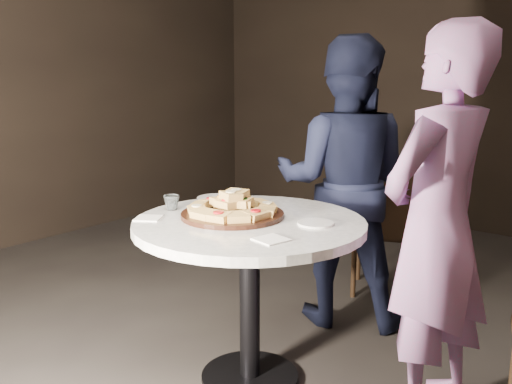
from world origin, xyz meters
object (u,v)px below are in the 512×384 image
table (250,251)px  water_glass (172,203)px  chair_far (383,224)px  serving_board (233,215)px  diner_teal (437,227)px  diner_navy (343,183)px  focaccia_pile (233,205)px

table → water_glass: 0.49m
table → chair_far: (0.01, 1.44, -0.17)m
table → serving_board: 0.20m
table → water_glass: size_ratio=15.39×
table → diner_teal: size_ratio=0.73×
diner_navy → water_glass: bearing=44.3°
serving_board → chair_far: size_ratio=0.57×
table → focaccia_pile: bearing=-179.6°
focaccia_pile → diner_teal: size_ratio=0.26×
diner_teal → chair_far: bearing=-133.0°
chair_far → diner_teal: size_ratio=0.51×
serving_board → water_glass: 0.35m
water_glass → diner_navy: size_ratio=0.05×
table → focaccia_pile: 0.24m
serving_board → focaccia_pile: bearing=1.7°
water_glass → diner_navy: (0.42, 1.03, -0.00)m
table → focaccia_pile: focaccia_pile is taller
serving_board → water_glass: (-0.34, -0.08, 0.03)m
serving_board → focaccia_pile: focaccia_pile is taller
focaccia_pile → chair_far: (0.11, 1.44, -0.38)m
focaccia_pile → diner_teal: (0.90, 0.32, -0.02)m
diner_navy → diner_teal: same height
water_glass → chair_far: size_ratio=0.09×
chair_far → diner_navy: size_ratio=0.51×
water_glass → diner_teal: diner_teal is taller
serving_board → water_glass: size_ratio=6.10×
table → chair_far: chair_far is taller
chair_far → diner_teal: diner_teal is taller
diner_teal → table: bearing=-56.3°
chair_far → serving_board: bearing=62.7°
focaccia_pile → diner_teal: diner_teal is taller
table → focaccia_pile: (-0.10, -0.00, 0.21)m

